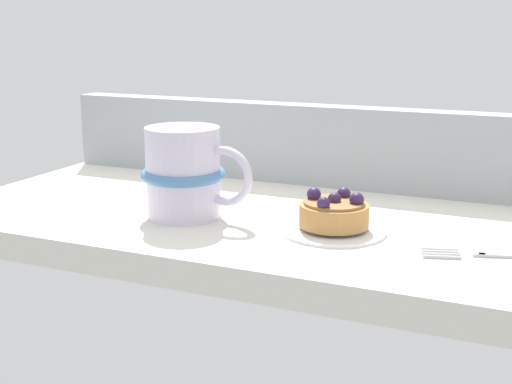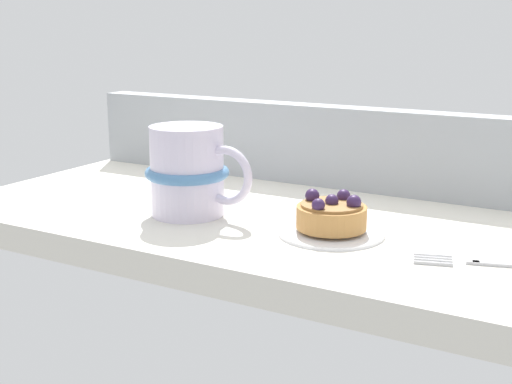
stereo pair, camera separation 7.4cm
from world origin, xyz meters
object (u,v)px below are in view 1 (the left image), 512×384
Objects in this scene: dessert_plate at (334,229)px; coffee_mug at (185,173)px; dessert_fork at (505,254)px; raspberry_tart at (334,212)px.

coffee_mug is at bearing -176.67° from dessert_plate.
dessert_plate is at bearing 3.33° from coffee_mug.
dessert_plate is 17.12cm from dessert_fork.
coffee_mug is 0.85× the size of dessert_fork.
coffee_mug is 34.47cm from dessert_fork.
raspberry_tart is 0.55× the size of coffee_mug.
dessert_fork is at bearing -0.27° from coffee_mug.
raspberry_tart is (-0.00, 0.02, 1.83)cm from dessert_plate.
coffee_mug reaches higher than dessert_plate.
dessert_fork is at bearing -3.87° from dessert_plate.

